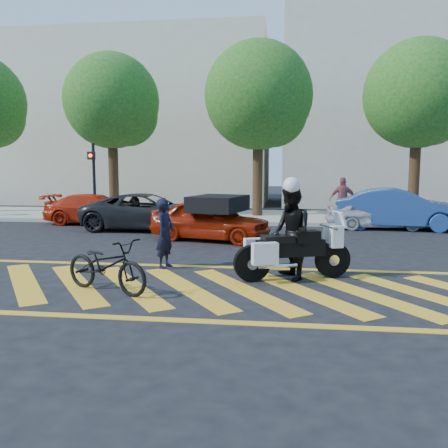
# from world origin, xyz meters

# --- Properties ---
(ground) EXTENTS (90.00, 90.00, 0.00)m
(ground) POSITION_xyz_m (0.00, 0.00, 0.00)
(ground) COLOR black
(ground) RESTS_ON ground
(sidewalk) EXTENTS (60.00, 5.00, 0.15)m
(sidewalk) POSITION_xyz_m (0.00, 12.00, 0.07)
(sidewalk) COLOR #9E998E
(sidewalk) RESTS_ON ground
(crosswalk) EXTENTS (12.33, 4.00, 0.01)m
(crosswalk) POSITION_xyz_m (-0.04, 0.00, 0.00)
(crosswalk) COLOR gold
(crosswalk) RESTS_ON ground
(building_left) EXTENTS (16.00, 8.00, 10.00)m
(building_left) POSITION_xyz_m (-8.00, 21.00, 5.00)
(building_left) COLOR beige
(building_left) RESTS_ON ground
(building_right) EXTENTS (16.00, 8.00, 11.00)m
(building_right) POSITION_xyz_m (9.00, 21.00, 5.50)
(building_right) COLOR beige
(building_right) RESTS_ON ground
(tree_left) EXTENTS (4.20, 4.20, 7.26)m
(tree_left) POSITION_xyz_m (-6.37, 12.06, 4.99)
(tree_left) COLOR black
(tree_left) RESTS_ON ground
(tree_center) EXTENTS (4.60, 4.60, 7.56)m
(tree_center) POSITION_xyz_m (0.13, 12.06, 5.10)
(tree_center) COLOR black
(tree_center) RESTS_ON ground
(tree_right) EXTENTS (4.40, 4.40, 7.41)m
(tree_right) POSITION_xyz_m (6.63, 12.06, 5.05)
(tree_right) COLOR black
(tree_right) RESTS_ON ground
(signal_pole) EXTENTS (0.28, 0.43, 3.20)m
(signal_pole) POSITION_xyz_m (-6.50, 9.74, 1.92)
(signal_pole) COLOR black
(signal_pole) RESTS_ON ground
(officer_bike) EXTENTS (0.47, 0.63, 1.57)m
(officer_bike) POSITION_xyz_m (-1.45, 1.69, 0.79)
(officer_bike) COLOR black
(officer_bike) RESTS_ON ground
(bicycle) EXTENTS (2.02, 1.38, 1.00)m
(bicycle) POSITION_xyz_m (-1.98, -0.49, 0.50)
(bicycle) COLOR black
(bicycle) RESTS_ON ground
(police_motorcycle) EXTENTS (2.38, 1.26, 1.10)m
(police_motorcycle) POSITION_xyz_m (1.38, 0.94, 0.60)
(police_motorcycle) COLOR black
(police_motorcycle) RESTS_ON ground
(officer_moto) EXTENTS (1.01, 1.13, 1.92)m
(officer_moto) POSITION_xyz_m (1.36, 0.95, 0.96)
(officer_moto) COLOR black
(officer_moto) RESTS_ON ground
(red_convertible) EXTENTS (3.99, 2.41, 1.27)m
(red_convertible) POSITION_xyz_m (-1.07, 5.76, 0.64)
(red_convertible) COLOR #951B06
(red_convertible) RESTS_ON ground
(parked_left) EXTENTS (4.09, 1.69, 1.18)m
(parked_left) POSITION_xyz_m (-6.20, 9.20, 0.59)
(parked_left) COLOR #B9220B
(parked_left) RESTS_ON ground
(parked_mid_left) EXTENTS (4.77, 2.28, 1.31)m
(parked_mid_left) POSITION_xyz_m (-3.66, 7.80, 0.66)
(parked_mid_left) COLOR black
(parked_mid_left) RESTS_ON ground
(parked_mid_right) EXTENTS (3.61, 1.60, 1.20)m
(parked_mid_right) POSITION_xyz_m (4.50, 9.20, 0.60)
(parked_mid_right) COLOR #B6B6BA
(parked_mid_right) RESTS_ON ground
(parked_right) EXTENTS (4.66, 2.10, 1.48)m
(parked_right) POSITION_xyz_m (5.30, 9.20, 0.74)
(parked_right) COLOR navy
(parked_right) RESTS_ON ground
(pedestrian_right) EXTENTS (1.00, 0.42, 1.71)m
(pedestrian_right) POSITION_xyz_m (3.42, 10.06, 1.01)
(pedestrian_right) COLOR #924442
(pedestrian_right) RESTS_ON sidewalk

